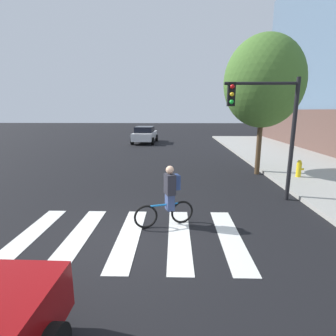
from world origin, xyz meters
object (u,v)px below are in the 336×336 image
Objects in this scene: fire_hydrant at (299,169)px; traffic_light_near at (270,119)px; sedan_mid at (145,134)px; street_tree_near at (264,82)px; cyclist at (169,196)px.

traffic_light_near is at bearing -131.98° from fire_hydrant.
traffic_light_near is 5.38× the size of fire_hydrant.
fire_hydrant is at bearing 48.02° from traffic_light_near.
sedan_mid is 14.94m from street_tree_near.
cyclist is at bearing -81.60° from sedan_mid.
traffic_light_near is (6.12, -16.55, 2.04)m from sedan_mid.
traffic_light_near is at bearing 33.41° from cyclist.
sedan_mid is at bearing 119.18° from street_tree_near.
traffic_light_near reaches higher than fire_hydrant.
sedan_mid reaches higher than fire_hydrant.
sedan_mid is 1.12× the size of traffic_light_near.
fire_hydrant is (8.61, -13.77, -0.29)m from sedan_mid.
street_tree_near reaches higher than fire_hydrant.
cyclist is 0.26× the size of street_tree_near.
street_tree_near reaches higher than sedan_mid.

